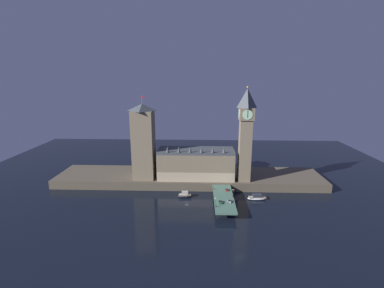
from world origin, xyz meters
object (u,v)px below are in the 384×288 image
boat_upstream (185,195)px  boat_downstream (257,198)px  street_lamp_near (216,201)px  car_southbound_trail (227,190)px  street_lamp_far (214,184)px  clock_tower (246,132)px  victoria_tower (143,142)px  pedestrian_mid_walk (232,195)px  car_southbound_lead (229,201)px  pedestrian_near_rail (216,206)px  car_northbound_trail (220,202)px  street_lamp_mid (233,192)px  pedestrian_far_rail (214,189)px

boat_upstream → boat_downstream: bearing=-2.3°
street_lamp_near → boat_downstream: (31.31, 24.56, -8.23)m
car_southbound_trail → street_lamp_far: (-9.33, 3.11, 3.12)m
car_southbound_trail → clock_tower: bearing=52.4°
victoria_tower → car_southbound_trail: bearing=-19.7°
street_lamp_near → street_lamp_far: bearing=90.0°
pedestrian_mid_walk → car_southbound_lead: bearing=-107.4°
pedestrian_near_rail → car_southbound_trail: bearing=71.6°
boat_upstream → car_southbound_lead: bearing=-32.9°
clock_tower → victoria_tower: size_ratio=1.11×
car_northbound_trail → car_southbound_lead: size_ratio=1.11×
street_lamp_mid → car_southbound_trail: bearing=106.2°
car_northbound_trail → pedestrian_far_rail: bearing=97.7°
boat_downstream → car_southbound_lead: bearing=-141.2°
street_lamp_near → boat_upstream: 35.01m
car_southbound_lead → street_lamp_mid: (3.38, 7.85, 3.12)m
victoria_tower → boat_upstream: bearing=-33.8°
car_northbound_trail → street_lamp_mid: size_ratio=0.71×
street_lamp_near → boat_downstream: 40.63m
victoria_tower → street_lamp_near: (55.28, -49.46, -27.07)m
pedestrian_near_rail → street_lamp_mid: 19.79m
car_southbound_trail → pedestrian_mid_walk: pedestrian_mid_walk is taller
boat_downstream → street_lamp_far: bearing=171.1°
street_lamp_near → street_lamp_far: size_ratio=1.03×
car_southbound_trail → street_lamp_near: (-9.33, -26.33, 3.22)m
victoria_tower → boat_downstream: victoria_tower is taller
car_northbound_trail → car_southbound_trail: car_northbound_trail is taller
victoria_tower → car_northbound_trail: bearing=-36.9°
car_southbound_lead → street_lamp_far: 24.61m
victoria_tower → car_southbound_trail: size_ratio=16.52×
car_northbound_trail → pedestrian_far_rail: size_ratio=2.56×
pedestrian_far_rail → boat_downstream: (30.91, -3.03, -5.29)m
car_southbound_lead → boat_upstream: size_ratio=0.39×
car_northbound_trail → pedestrian_near_rail: 6.70m
clock_tower → pedestrian_far_rail: bearing=-142.7°
car_northbound_trail → boat_downstream: size_ratio=0.31×
car_southbound_lead → street_lamp_near: size_ratio=0.64×
car_southbound_lead → street_lamp_near: 12.00m
car_southbound_trail → pedestrian_far_rail: pedestrian_far_rail is taller
clock_tower → boat_downstream: size_ratio=5.16×
victoria_tower → street_lamp_mid: 81.01m
street_lamp_far → boat_upstream: 22.83m
pedestrian_mid_walk → boat_downstream: size_ratio=0.11×
clock_tower → boat_upstream: 66.02m
street_lamp_near → car_southbound_trail: bearing=70.5°
pedestrian_near_rail → boat_downstream: size_ratio=0.12×
car_northbound_trail → boat_upstream: bearing=139.3°
car_southbound_lead → pedestrian_far_rail: size_ratio=2.31×
car_southbound_lead → street_lamp_near: bearing=-143.6°
car_southbound_trail → street_lamp_mid: street_lamp_mid is taller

